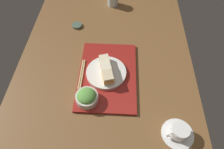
{
  "coord_description": "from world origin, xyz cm",
  "views": [
    {
      "loc": [
        66.36,
        7.5,
        87.99
      ],
      "look_at": [
        7.62,
        4.48,
        5.0
      ],
      "focal_mm": 31.37,
      "sensor_mm": 36.0,
      "label": 1
    }
  ],
  "objects_px": {
    "sandwich_middle": "(106,69)",
    "chopsticks_pair": "(82,74)",
    "salad_bowl": "(87,97)",
    "coffee_cup": "(179,132)",
    "sandwich_far": "(108,77)",
    "sandwich_near": "(104,61)",
    "sandwich_plate": "(106,73)",
    "small_sauce_dish": "(77,25)"
  },
  "relations": [
    {
      "from": "sandwich_far",
      "to": "coffee_cup",
      "type": "xyz_separation_m",
      "value": [
        0.26,
        0.33,
        -0.03
      ]
    },
    {
      "from": "sandwich_middle",
      "to": "coffee_cup",
      "type": "distance_m",
      "value": 0.46
    },
    {
      "from": "sandwich_plate",
      "to": "small_sauce_dish",
      "type": "bearing_deg",
      "value": -150.19
    },
    {
      "from": "sandwich_near",
      "to": "sandwich_middle",
      "type": "relative_size",
      "value": 0.97
    },
    {
      "from": "chopsticks_pair",
      "to": "small_sauce_dish",
      "type": "bearing_deg",
      "value": -167.45
    },
    {
      "from": "coffee_cup",
      "to": "sandwich_middle",
      "type": "bearing_deg",
      "value": -132.12
    },
    {
      "from": "salad_bowl",
      "to": "coffee_cup",
      "type": "xyz_separation_m",
      "value": [
        0.14,
        0.43,
        -0.02
      ]
    },
    {
      "from": "sandwich_middle",
      "to": "small_sauce_dish",
      "type": "distance_m",
      "value": 0.45
    },
    {
      "from": "sandwich_near",
      "to": "sandwich_middle",
      "type": "height_order",
      "value": "sandwich_middle"
    },
    {
      "from": "sandwich_far",
      "to": "sandwich_plate",
      "type": "bearing_deg",
      "value": -166.63
    },
    {
      "from": "sandwich_near",
      "to": "small_sauce_dish",
      "type": "distance_m",
      "value": 0.4
    },
    {
      "from": "sandwich_middle",
      "to": "chopsticks_pair",
      "type": "height_order",
      "value": "sandwich_middle"
    },
    {
      "from": "sandwich_middle",
      "to": "small_sauce_dish",
      "type": "relative_size",
      "value": 1.21
    },
    {
      "from": "sandwich_far",
      "to": "salad_bowl",
      "type": "distance_m",
      "value": 0.15
    },
    {
      "from": "sandwich_middle",
      "to": "chopsticks_pair",
      "type": "xyz_separation_m",
      "value": [
        0.01,
        -0.13,
        -0.04
      ]
    },
    {
      "from": "small_sauce_dish",
      "to": "coffee_cup",
      "type": "bearing_deg",
      "value": 39.0
    },
    {
      "from": "salad_bowl",
      "to": "chopsticks_pair",
      "type": "relative_size",
      "value": 0.57
    },
    {
      "from": "salad_bowl",
      "to": "small_sauce_dish",
      "type": "bearing_deg",
      "value": -165.85
    },
    {
      "from": "salad_bowl",
      "to": "coffee_cup",
      "type": "height_order",
      "value": "salad_bowl"
    },
    {
      "from": "salad_bowl",
      "to": "coffee_cup",
      "type": "relative_size",
      "value": 0.75
    },
    {
      "from": "sandwich_near",
      "to": "sandwich_middle",
      "type": "xyz_separation_m",
      "value": [
        0.05,
        0.01,
        0.0
      ]
    },
    {
      "from": "sandwich_plate",
      "to": "salad_bowl",
      "type": "relative_size",
      "value": 1.95
    },
    {
      "from": "small_sauce_dish",
      "to": "sandwich_middle",
      "type": "bearing_deg",
      "value": 29.81
    },
    {
      "from": "chopsticks_pair",
      "to": "coffee_cup",
      "type": "bearing_deg",
      "value": 58.04
    },
    {
      "from": "sandwich_middle",
      "to": "chopsticks_pair",
      "type": "relative_size",
      "value": 0.41
    },
    {
      "from": "sandwich_far",
      "to": "coffee_cup",
      "type": "bearing_deg",
      "value": 52.13
    },
    {
      "from": "sandwich_middle",
      "to": "salad_bowl",
      "type": "height_order",
      "value": "same"
    },
    {
      "from": "sandwich_near",
      "to": "chopsticks_pair",
      "type": "height_order",
      "value": "sandwich_near"
    },
    {
      "from": "salad_bowl",
      "to": "chopsticks_pair",
      "type": "bearing_deg",
      "value": -161.75
    },
    {
      "from": "sandwich_near",
      "to": "coffee_cup",
      "type": "height_order",
      "value": "sandwich_near"
    },
    {
      "from": "sandwich_middle",
      "to": "sandwich_far",
      "type": "xyz_separation_m",
      "value": [
        0.05,
        0.01,
        0.0
      ]
    },
    {
      "from": "sandwich_middle",
      "to": "salad_bowl",
      "type": "bearing_deg",
      "value": -26.47
    },
    {
      "from": "coffee_cup",
      "to": "small_sauce_dish",
      "type": "relative_size",
      "value": 2.26
    },
    {
      "from": "sandwich_plate",
      "to": "sandwich_middle",
      "type": "xyz_separation_m",
      "value": [
        0.0,
        -0.0,
        0.03
      ]
    },
    {
      "from": "salad_bowl",
      "to": "small_sauce_dish",
      "type": "xyz_separation_m",
      "value": [
        -0.55,
        -0.14,
        -0.04
      ]
    },
    {
      "from": "sandwich_near",
      "to": "salad_bowl",
      "type": "bearing_deg",
      "value": -17.7
    },
    {
      "from": "chopsticks_pair",
      "to": "sandwich_far",
      "type": "bearing_deg",
      "value": 74.61
    },
    {
      "from": "sandwich_near",
      "to": "coffee_cup",
      "type": "xyz_separation_m",
      "value": [
        0.36,
        0.36,
        -0.03
      ]
    },
    {
      "from": "sandwich_plate",
      "to": "chopsticks_pair",
      "type": "relative_size",
      "value": 1.11
    },
    {
      "from": "sandwich_plate",
      "to": "sandwich_near",
      "type": "bearing_deg",
      "value": -166.63
    },
    {
      "from": "sandwich_plate",
      "to": "coffee_cup",
      "type": "xyz_separation_m",
      "value": [
        0.31,
        0.34,
        0.0
      ]
    },
    {
      "from": "sandwich_far",
      "to": "coffee_cup",
      "type": "distance_m",
      "value": 0.42
    }
  ]
}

